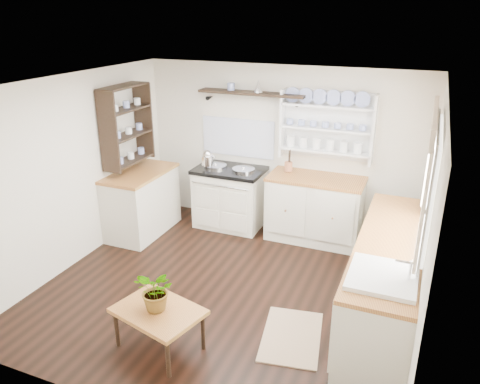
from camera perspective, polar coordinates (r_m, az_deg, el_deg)
floor at (r=5.46m, az=-1.59°, el=-11.62°), size 4.00×3.80×0.01m
wall_back at (r=6.62m, az=4.99°, el=5.29°), size 4.00×0.02×2.30m
wall_right at (r=4.56m, az=21.96°, el=-3.85°), size 0.02×3.80×2.30m
wall_left at (r=5.99m, az=-19.52°, el=2.36°), size 0.02×3.80×2.30m
ceiling at (r=4.63m, az=-1.88°, el=12.99°), size 4.00×3.80×0.01m
window at (r=4.55m, az=22.09°, el=1.73°), size 0.08×1.55×1.22m
aga_cooker at (r=6.77m, az=-1.27°, el=-0.57°), size 0.98×0.68×0.90m
back_cabinets at (r=6.43m, az=9.08°, el=-1.92°), size 1.27×0.63×0.90m
right_cabinets at (r=4.97m, az=17.40°, el=-10.13°), size 0.62×2.43×0.90m
belfast_sink at (r=4.15m, az=16.83°, el=-11.25°), size 0.55×0.60×0.45m
left_cabinets at (r=6.70m, az=-11.88°, el=-1.14°), size 0.62×1.13×0.90m
plate_rack at (r=6.33m, az=10.67°, el=8.05°), size 1.20×0.22×0.90m
high_shelf at (r=6.47m, az=1.42°, el=11.88°), size 1.50×0.29×0.16m
left_shelving at (r=6.45m, az=-13.66°, el=8.02°), size 0.28×0.80×1.05m
kettle at (r=6.58m, az=-3.97°, el=4.19°), size 0.17×0.17×0.21m
utensil_crock at (r=6.42m, az=5.92°, el=3.09°), size 0.11×0.11×0.13m
center_table at (r=4.49m, az=-9.91°, el=-14.41°), size 0.89×0.73×0.42m
potted_plant at (r=4.35m, az=-10.12°, el=-11.75°), size 0.45×0.43×0.40m
floor_rug at (r=4.79m, az=6.30°, el=-17.08°), size 0.68×0.93×0.02m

